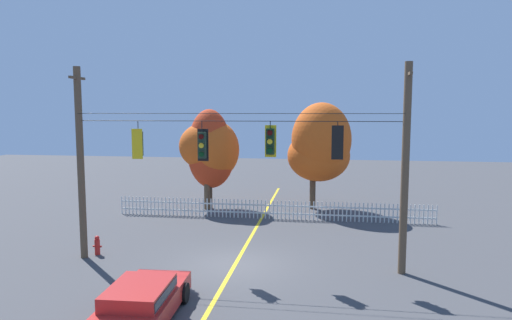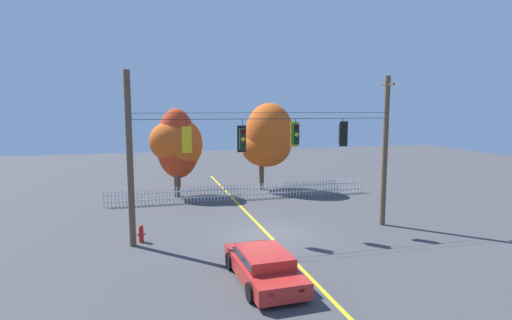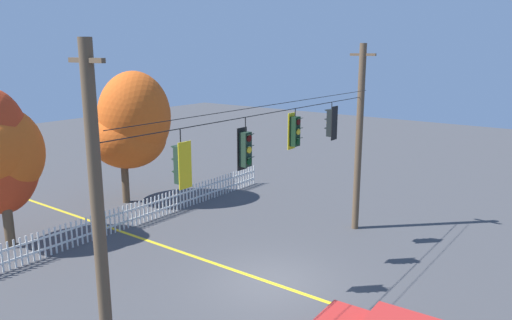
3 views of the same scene
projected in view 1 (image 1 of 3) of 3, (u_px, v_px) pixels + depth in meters
ground at (235, 265)px, 17.87m from camera, size 80.00×80.00×0.00m
lane_centerline_stripe at (235, 265)px, 17.87m from camera, size 0.16×36.00×0.01m
signal_support_span at (234, 165)px, 17.44m from camera, size 12.95×1.10×7.78m
traffic_signal_westbound_side at (138, 144)px, 17.91m from camera, size 0.43×0.38×1.50m
traffic_signal_eastbound_side at (202, 145)px, 17.56m from camera, size 0.43×0.38×1.56m
traffic_signal_northbound_secondary at (270, 141)px, 17.16m from camera, size 0.43×0.38×1.37m
traffic_signal_northbound_primary at (337, 142)px, 16.78m from camera, size 0.43×0.38×1.40m
white_picket_fence at (271, 210)px, 25.43m from camera, size 17.75×0.06×1.06m
autumn_maple_near_fence at (210, 149)px, 28.05m from camera, size 2.97×2.45×6.14m
autumn_maple_mid at (211, 148)px, 28.07m from camera, size 3.70×3.04×5.44m
autumn_oak_far_east at (320, 147)px, 27.45m from camera, size 3.84×3.91×6.54m
parked_car at (141, 302)px, 12.95m from camera, size 2.12×4.55×1.15m
fire_hydrant at (97, 245)px, 19.11m from camera, size 0.38×0.22×0.82m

